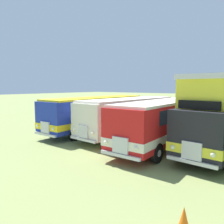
# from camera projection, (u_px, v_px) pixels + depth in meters

# --- Properties ---
(ground_plane) EXTENTS (200.00, 200.00, 0.00)m
(ground_plane) POSITION_uv_depth(u_px,v_px,m) (192.00, 147.00, 14.43)
(ground_plane) COLOR #8C9956
(bus_first_in_row) EXTENTS (2.77, 11.17, 2.99)m
(bus_first_in_row) POSITION_uv_depth(u_px,v_px,m) (98.00, 111.00, 19.75)
(bus_first_in_row) COLOR #1E339E
(bus_first_in_row) RESTS_ON ground
(bus_second_in_row) EXTENTS (2.96, 9.95, 2.99)m
(bus_second_in_row) POSITION_uv_depth(u_px,v_px,m) (130.00, 114.00, 17.64)
(bus_second_in_row) COLOR silver
(bus_second_in_row) RESTS_ON ground
(bus_third_in_row) EXTENTS (2.86, 11.52, 2.99)m
(bus_third_in_row) POSITION_uv_depth(u_px,v_px,m) (168.00, 118.00, 15.25)
(bus_third_in_row) COLOR red
(bus_third_in_row) RESTS_ON ground
(cone_near_end) EXTENTS (0.36, 0.36, 0.71)m
(cone_near_end) POSITION_uv_depth(u_px,v_px,m) (184.00, 219.00, 6.04)
(cone_near_end) COLOR orange
(cone_near_end) RESTS_ON ground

